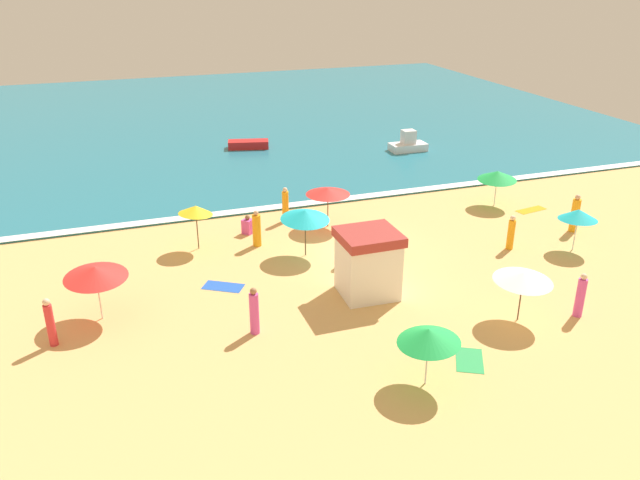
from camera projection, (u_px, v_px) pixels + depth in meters
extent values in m
plane|color=#E5B26B|center=(356.00, 251.00, 28.61)|extent=(60.00, 60.00, 0.00)
cube|color=teal|center=(228.00, 117.00, 52.83)|extent=(60.00, 44.00, 0.10)
cube|color=white|center=(311.00, 202.00, 34.02)|extent=(57.00, 0.70, 0.01)
cube|color=white|center=(368.00, 268.00, 24.46)|extent=(2.13, 2.02, 2.23)
cube|color=#A5332D|center=(369.00, 237.00, 23.94)|extent=(2.22, 2.10, 0.37)
cylinder|color=silver|center=(496.00, 189.00, 33.55)|extent=(0.05, 0.05, 1.84)
cone|color=green|center=(497.00, 175.00, 33.26)|extent=(2.84, 2.84, 0.60)
cylinder|color=silver|center=(427.00, 357.00, 19.22)|extent=(0.05, 0.05, 1.89)
cone|color=green|center=(429.00, 336.00, 18.92)|extent=(2.02, 1.99, 0.58)
cylinder|color=#4C3823|center=(521.00, 297.00, 22.73)|extent=(0.05, 0.05, 1.86)
cone|color=white|center=(523.00, 277.00, 22.41)|extent=(2.66, 2.67, 0.44)
cylinder|color=silver|center=(576.00, 230.00, 28.33)|extent=(0.05, 0.05, 1.87)
cone|color=#19B7C6|center=(578.00, 214.00, 28.03)|extent=(2.18, 2.19, 0.53)
cylinder|color=#4C3823|center=(305.00, 233.00, 27.78)|extent=(0.05, 0.05, 2.06)
cone|color=#19B7C6|center=(305.00, 215.00, 27.43)|extent=(2.50, 2.53, 0.61)
cylinder|color=#4C3823|center=(328.00, 208.00, 30.88)|extent=(0.05, 0.05, 1.91)
cone|color=red|center=(328.00, 191.00, 30.54)|extent=(2.27, 2.28, 0.34)
cylinder|color=silver|center=(99.00, 294.00, 22.77)|extent=(0.05, 0.05, 2.03)
cone|color=red|center=(95.00, 272.00, 22.43)|extent=(2.51, 2.53, 0.57)
cylinder|color=#4C3823|center=(197.00, 228.00, 28.43)|extent=(0.05, 0.05, 2.00)
cone|color=yellow|center=(196.00, 210.00, 28.09)|extent=(1.77, 1.75, 0.53)
torus|color=black|center=(396.00, 245.00, 28.38)|extent=(0.51, 0.59, 0.72)
torus|color=black|center=(389.00, 255.00, 27.44)|extent=(0.51, 0.59, 0.72)
cube|color=orange|center=(393.00, 245.00, 27.82)|extent=(0.62, 0.71, 0.36)
cylinder|color=red|center=(51.00, 325.00, 21.28)|extent=(0.37, 0.37, 1.52)
sphere|color=beige|center=(46.00, 302.00, 20.93)|extent=(0.25, 0.25, 0.25)
cylinder|color=#D84CA5|center=(580.00, 298.00, 23.06)|extent=(0.40, 0.40, 1.48)
sphere|color=beige|center=(584.00, 277.00, 22.73)|extent=(0.23, 0.23, 0.23)
cylinder|color=orange|center=(257.00, 230.00, 28.83)|extent=(0.52, 0.52, 1.48)
sphere|color=#DBA884|center=(256.00, 213.00, 28.49)|extent=(0.23, 0.23, 0.23)
cylinder|color=blue|center=(350.00, 247.00, 27.28)|extent=(0.48, 0.48, 1.35)
sphere|color=#9E6B47|center=(351.00, 231.00, 26.96)|extent=(0.25, 0.25, 0.25)
cylinder|color=orange|center=(285.00, 207.00, 31.53)|extent=(0.43, 0.43, 1.55)
sphere|color=beige|center=(285.00, 190.00, 31.18)|extent=(0.23, 0.23, 0.23)
cylinder|color=orange|center=(575.00, 215.00, 30.36)|extent=(0.47, 0.47, 1.61)
sphere|color=#DBA884|center=(578.00, 197.00, 29.99)|extent=(0.25, 0.25, 0.25)
cylinder|color=orange|center=(511.00, 235.00, 28.53)|extent=(0.44, 0.44, 1.38)
sphere|color=beige|center=(513.00, 218.00, 28.21)|extent=(0.23, 0.23, 0.23)
cylinder|color=#D84CA5|center=(254.00, 314.00, 21.98)|extent=(0.40, 0.40, 1.53)
sphere|color=#9E6B47|center=(253.00, 291.00, 21.63)|extent=(0.24, 0.24, 0.24)
cube|color=#D84CA5|center=(248.00, 226.00, 30.29)|extent=(0.63, 0.63, 0.70)
sphere|color=brown|center=(247.00, 218.00, 30.11)|extent=(0.23, 0.23, 0.23)
cube|color=blue|center=(223.00, 287.00, 25.43)|extent=(1.76, 1.50, 0.01)
cube|color=orange|center=(531.00, 210.00, 33.28)|extent=(1.78, 0.88, 0.01)
cube|color=green|center=(469.00, 360.00, 20.74)|extent=(1.45, 1.68, 0.01)
cube|color=red|center=(248.00, 144.00, 43.86)|extent=(2.89, 1.66, 0.53)
cube|color=white|center=(408.00, 147.00, 43.27)|extent=(2.46, 1.30, 0.50)
cube|color=silver|center=(408.00, 137.00, 42.99)|extent=(0.87, 0.77, 0.90)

